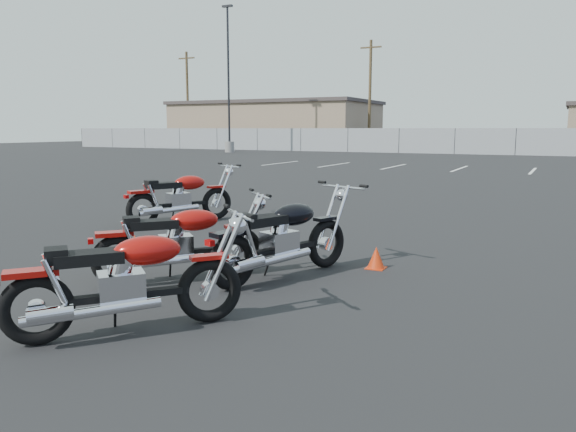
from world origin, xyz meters
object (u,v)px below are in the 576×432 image
at_px(motorcycle_rear_red, 126,281).
at_px(motorcycle_third_red, 179,242).
at_px(motorcycle_front_red, 181,197).
at_px(motorcycle_second_black, 283,238).

bearing_deg(motorcycle_rear_red, motorcycle_third_red, 112.69).
bearing_deg(motorcycle_front_red, motorcycle_third_red, -52.76).
bearing_deg(motorcycle_third_red, motorcycle_rear_red, -67.31).
bearing_deg(motorcycle_third_red, motorcycle_front_red, 127.24).
relative_size(motorcycle_second_black, motorcycle_third_red, 1.21).
xyz_separation_m(motorcycle_second_black, motorcycle_third_red, (-1.03, -0.63, -0.03)).
relative_size(motorcycle_second_black, motorcycle_rear_red, 1.16).
relative_size(motorcycle_front_red, motorcycle_second_black, 0.99).
bearing_deg(motorcycle_second_black, motorcycle_third_red, -148.42).
distance_m(motorcycle_second_black, motorcycle_third_red, 1.21).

